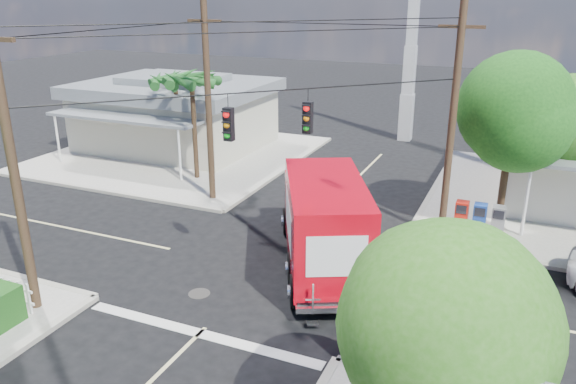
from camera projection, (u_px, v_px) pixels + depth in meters
The scene contains 12 objects.
ground at pixel (265, 269), 19.63m from camera, with size 120.00×120.00×0.00m, color black.
sidewalk_nw at pixel (179, 155), 33.09m from camera, with size 14.12×14.12×0.14m.
road_markings at pixel (246, 288), 18.36m from camera, with size 32.00×32.00×0.01m.
building_nw at pixel (176, 112), 34.15m from camera, with size 10.80×10.20×4.30m.
radio_tower at pixel (411, 51), 34.82m from camera, with size 0.80×0.80×17.00m.
tree_ne_front at pixel (513, 115), 21.16m from camera, with size 4.21×4.14×6.66m.
tree_se at pixel (452, 315), 9.39m from camera, with size 3.67×3.54×5.62m.
palm_nw_front at pixel (192, 81), 27.23m from camera, with size 3.01×3.08×5.59m.
palm_nw_back at pixel (175, 82), 29.40m from camera, with size 3.01×3.08×5.19m.
utility_poles at pixel (243, 124), 20.04m from camera, with size 12.00×10.68×9.00m.
vending_boxes at pixel (480, 217), 22.32m from camera, with size 1.90×0.50×1.10m.
delivery_truck at pixel (323, 221), 19.22m from camera, with size 5.48×8.02×3.38m.
Camera 1 is at (7.74, -15.80, 9.15)m, focal length 35.00 mm.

